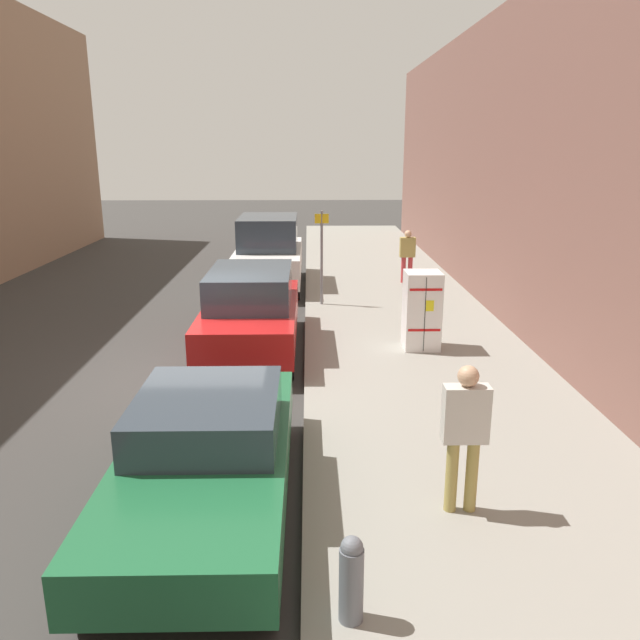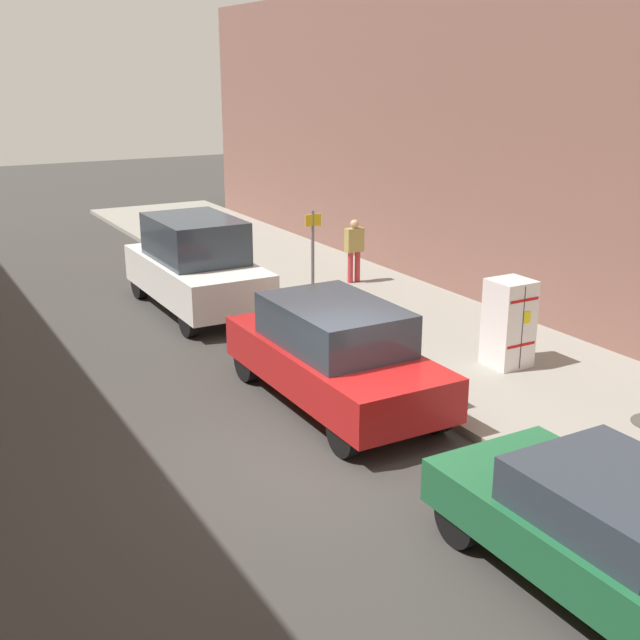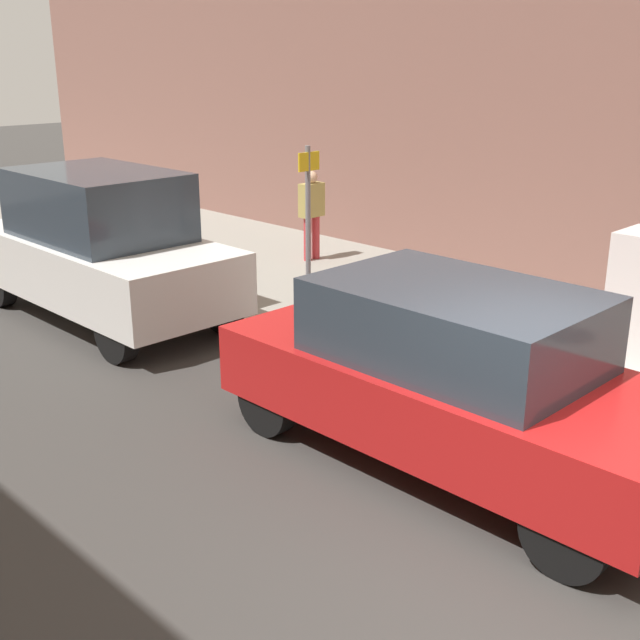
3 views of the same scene
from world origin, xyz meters
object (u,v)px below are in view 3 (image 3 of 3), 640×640
object	(u,v)px
pedestrian_standing_near	(312,209)
parked_van_white	(101,246)
street_sign_post	(308,228)
parked_suv_red	(452,375)

from	to	relation	value
pedestrian_standing_near	parked_van_white	distance (m)	4.23
street_sign_post	pedestrian_standing_near	world-z (taller)	street_sign_post
parked_van_white	parked_suv_red	size ratio (longest dim) A/B	1.01
pedestrian_standing_near	parked_suv_red	distance (m)	7.51
street_sign_post	parked_suv_red	size ratio (longest dim) A/B	0.54
parked_van_white	street_sign_post	bearing A→B (deg)	119.88
street_sign_post	parked_suv_red	distance (m)	3.89
parked_suv_red	parked_van_white	bearing A→B (deg)	-90.00
parked_van_white	parked_suv_red	world-z (taller)	parked_van_white
pedestrian_standing_near	parked_van_white	world-z (taller)	parked_van_white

